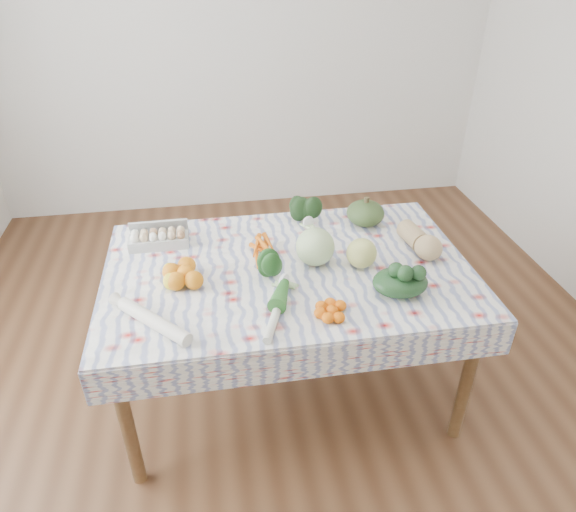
# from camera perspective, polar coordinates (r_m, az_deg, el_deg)

# --- Properties ---
(ground) EXTENTS (4.50, 4.50, 0.00)m
(ground) POSITION_cam_1_polar(r_m,az_deg,el_deg) (2.84, -0.00, -14.12)
(ground) COLOR #50301B
(ground) RESTS_ON ground
(wall_back) EXTENTS (4.00, 0.04, 2.80)m
(wall_back) POSITION_cam_1_polar(r_m,az_deg,el_deg) (4.24, -5.45, 23.33)
(wall_back) COLOR silver
(wall_back) RESTS_ON ground
(dining_table) EXTENTS (1.60, 1.00, 0.75)m
(dining_table) POSITION_cam_1_polar(r_m,az_deg,el_deg) (2.39, -0.00, -2.87)
(dining_table) COLOR brown
(dining_table) RESTS_ON ground
(tablecloth) EXTENTS (1.66, 1.06, 0.01)m
(tablecloth) POSITION_cam_1_polar(r_m,az_deg,el_deg) (2.35, -0.00, -1.32)
(tablecloth) COLOR silver
(tablecloth) RESTS_ON dining_table
(egg_carton) EXTENTS (0.28, 0.11, 0.08)m
(egg_carton) POSITION_cam_1_polar(r_m,az_deg,el_deg) (2.55, -14.17, 1.78)
(egg_carton) COLOR #B2B2AC
(egg_carton) RESTS_ON tablecloth
(carrot_bunch) EXTENTS (0.22, 0.20, 0.04)m
(carrot_bunch) POSITION_cam_1_polar(r_m,az_deg,el_deg) (2.40, -2.96, 0.27)
(carrot_bunch) COLOR orange
(carrot_bunch) RESTS_ON tablecloth
(kale_bunch) EXTENTS (0.18, 0.16, 0.14)m
(kale_bunch) POSITION_cam_1_polar(r_m,az_deg,el_deg) (2.66, 1.91, 4.84)
(kale_bunch) COLOR #193315
(kale_bunch) RESTS_ON tablecloth
(kabocha_squash) EXTENTS (0.23, 0.23, 0.13)m
(kabocha_squash) POSITION_cam_1_polar(r_m,az_deg,el_deg) (2.69, 8.60, 4.75)
(kabocha_squash) COLOR #354D23
(kabocha_squash) RESTS_ON tablecloth
(cabbage) EXTENTS (0.23, 0.23, 0.18)m
(cabbage) POSITION_cam_1_polar(r_m,az_deg,el_deg) (2.33, 3.03, 1.04)
(cabbage) COLOR #B4D48E
(cabbage) RESTS_ON tablecloth
(butternut_squash) EXTENTS (0.17, 0.29, 0.13)m
(butternut_squash) POSITION_cam_1_polar(r_m,az_deg,el_deg) (2.51, 14.48, 1.86)
(butternut_squash) COLOR tan
(butternut_squash) RESTS_ON tablecloth
(orange_cluster) EXTENTS (0.31, 0.31, 0.09)m
(orange_cluster) POSITION_cam_1_polar(r_m,az_deg,el_deg) (2.27, -11.29, -1.90)
(orange_cluster) COLOR orange
(orange_cluster) RESTS_ON tablecloth
(broccoli) EXTENTS (0.20, 0.20, 0.10)m
(broccoli) POSITION_cam_1_polar(r_m,az_deg,el_deg) (2.21, -1.41, -1.93)
(broccoli) COLOR #1B4719
(broccoli) RESTS_ON tablecloth
(mandarin_cluster) EXTENTS (0.21, 0.21, 0.05)m
(mandarin_cluster) POSITION_cam_1_polar(r_m,az_deg,el_deg) (2.05, 4.90, -6.00)
(mandarin_cluster) COLOR orange
(mandarin_cluster) RESTS_ON tablecloth
(grapefruit) EXTENTS (0.17, 0.17, 0.14)m
(grapefruit) POSITION_cam_1_polar(r_m,az_deg,el_deg) (2.34, 8.17, 0.32)
(grapefruit) COLOR #C0C362
(grapefruit) RESTS_ON tablecloth
(spinach_bag) EXTENTS (0.29, 0.27, 0.10)m
(spinach_bag) POSITION_cam_1_polar(r_m,az_deg,el_deg) (2.20, 12.36, -2.86)
(spinach_bag) COLOR black
(spinach_bag) RESTS_ON tablecloth
(daikon) EXTENTS (0.31, 0.32, 0.06)m
(daikon) POSITION_cam_1_polar(r_m,az_deg,el_deg) (2.06, -14.68, -7.01)
(daikon) COLOR white
(daikon) RESTS_ON tablecloth
(leek) EXTENTS (0.15, 0.34, 0.04)m
(leek) POSITION_cam_1_polar(r_m,az_deg,el_deg) (2.05, -1.32, -6.25)
(leek) COLOR beige
(leek) RESTS_ON tablecloth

